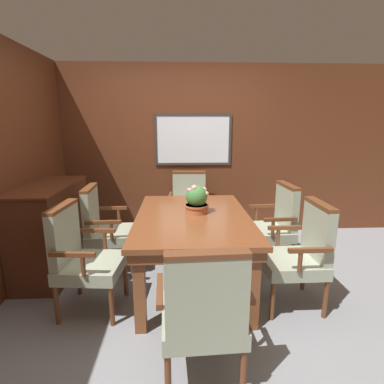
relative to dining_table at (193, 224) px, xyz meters
name	(u,v)px	position (x,y,z in m)	size (l,w,h in m)	color
ground_plane	(185,294)	(-0.08, -0.19, -0.65)	(14.00, 14.00, 0.00)	gray
wall_back	(182,151)	(-0.08, 1.59, 0.58)	(7.20, 0.08, 2.45)	#5B2D19
dining_table	(193,224)	(0.00, 0.00, 0.00)	(1.11, 1.63, 0.75)	brown
chair_right_far	(274,223)	(0.96, 0.39, -0.13)	(0.56, 0.59, 0.97)	brown
chair_left_near	(82,255)	(-0.98, -0.38, -0.13)	(0.56, 0.59, 0.97)	brown
chair_head_far	(189,204)	(0.01, 1.25, -0.13)	(0.59, 0.55, 0.97)	brown
chair_right_near	(301,251)	(0.95, -0.39, -0.13)	(0.53, 0.57, 0.97)	brown
chair_head_near	(203,311)	(0.01, -1.22, -0.13)	(0.58, 0.54, 0.97)	brown
chair_left_far	(105,226)	(-0.97, 0.38, -0.13)	(0.55, 0.58, 0.97)	brown
potted_plant	(197,200)	(0.04, 0.08, 0.23)	(0.24, 0.24, 0.29)	#B2603D
sideboard_cabinet	(51,229)	(-1.54, 0.36, -0.15)	(0.50, 1.16, 0.99)	#512816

